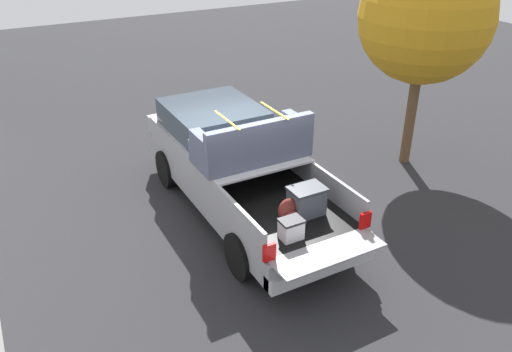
# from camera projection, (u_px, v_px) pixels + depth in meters

# --- Properties ---
(ground_plane) EXTENTS (40.00, 40.00, 0.00)m
(ground_plane) POSITION_uv_depth(u_px,v_px,m) (242.00, 212.00, 10.32)
(ground_plane) COLOR #262628
(pickup_truck) EXTENTS (6.05, 2.07, 2.23)m
(pickup_truck) POSITION_uv_depth(u_px,v_px,m) (233.00, 162.00, 10.14)
(pickup_truck) COLOR gray
(pickup_truck) RESTS_ON ground_plane
(tree_background) EXTENTS (2.83, 2.83, 4.79)m
(tree_background) POSITION_uv_depth(u_px,v_px,m) (426.00, 17.00, 10.73)
(tree_background) COLOR brown
(tree_background) RESTS_ON ground_plane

